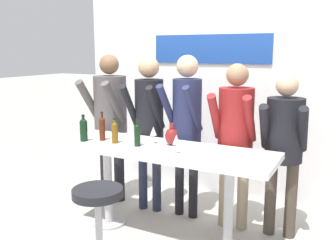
% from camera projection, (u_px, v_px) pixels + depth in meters
% --- Properties ---
extents(ground_plane, '(40.00, 40.00, 0.00)m').
position_uv_depth(ground_plane, '(163.00, 237.00, 3.80)').
color(ground_plane, '#B2ADA3').
extents(back_wall, '(3.78, 0.12, 2.77)m').
position_uv_depth(back_wall, '(216.00, 88.00, 4.81)').
color(back_wall, white).
rests_on(back_wall, ground_plane).
extents(tasting_table, '(2.18, 0.68, 0.95)m').
position_uv_depth(tasting_table, '(163.00, 161.00, 3.65)').
color(tasting_table, white).
rests_on(tasting_table, ground_plane).
extents(bar_stool, '(0.44, 0.44, 0.76)m').
position_uv_depth(bar_stool, '(99.00, 218.00, 3.09)').
color(bar_stool, '#B2B2B7').
rests_on(bar_stool, ground_plane).
extents(person_far_left, '(0.48, 0.58, 1.82)m').
position_uv_depth(person_far_left, '(110.00, 112.00, 4.57)').
color(person_far_left, black).
rests_on(person_far_left, ground_plane).
extents(person_left, '(0.42, 0.56, 1.80)m').
position_uv_depth(person_left, '(149.00, 116.00, 4.25)').
color(person_left, '#23283D').
rests_on(person_left, ground_plane).
extents(person_center_left, '(0.39, 0.54, 1.82)m').
position_uv_depth(person_center_left, '(187.00, 117.00, 4.08)').
color(person_center_left, black).
rests_on(person_center_left, ground_plane).
extents(person_center, '(0.45, 0.56, 1.74)m').
position_uv_depth(person_center, '(235.00, 128.00, 3.82)').
color(person_center, gray).
rests_on(person_center, ground_plane).
extents(person_center_right, '(0.47, 0.56, 1.65)m').
position_uv_depth(person_center_right, '(284.00, 139.00, 3.66)').
color(person_center_right, '#473D33').
rests_on(person_center_right, ground_plane).
extents(wine_bottle_0, '(0.07, 0.07, 0.26)m').
position_uv_depth(wine_bottle_0, '(115.00, 132.00, 3.76)').
color(wine_bottle_0, brown).
rests_on(wine_bottle_0, tasting_table).
extents(wine_bottle_1, '(0.06, 0.06, 0.30)m').
position_uv_depth(wine_bottle_1, '(102.00, 128.00, 3.87)').
color(wine_bottle_1, '#4C1E0F').
rests_on(wine_bottle_1, tasting_table).
extents(wine_bottle_2, '(0.06, 0.06, 0.27)m').
position_uv_depth(wine_bottle_2, '(137.00, 134.00, 3.64)').
color(wine_bottle_2, black).
rests_on(wine_bottle_2, tasting_table).
extents(wine_bottle_3, '(0.08, 0.08, 0.28)m').
position_uv_depth(wine_bottle_3, '(84.00, 129.00, 3.84)').
color(wine_bottle_3, black).
rests_on(wine_bottle_3, tasting_table).
extents(wine_glass_0, '(0.07, 0.07, 0.18)m').
position_uv_depth(wine_glass_0, '(153.00, 132.00, 3.73)').
color(wine_glass_0, silver).
rests_on(wine_glass_0, tasting_table).
extents(wine_glass_1, '(0.07, 0.07, 0.18)m').
position_uv_depth(wine_glass_1, '(176.00, 140.00, 3.37)').
color(wine_glass_1, silver).
rests_on(wine_glass_1, tasting_table).
extents(decorative_vase, '(0.13, 0.13, 0.22)m').
position_uv_depth(decorative_vase, '(172.00, 136.00, 3.69)').
color(decorative_vase, maroon).
rests_on(decorative_vase, tasting_table).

